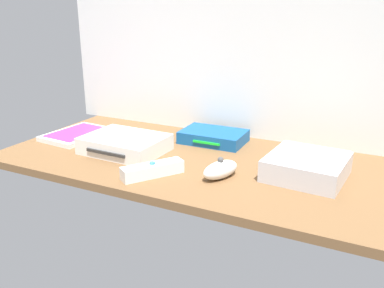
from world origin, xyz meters
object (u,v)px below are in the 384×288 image
game_console (125,144)px  network_router (213,137)px  game_case (77,134)px  remote_nunchuk (220,170)px  remote_wand (153,170)px  mini_computer (307,166)px

game_console → network_router: (18.01, 18.18, -0.50)cm
network_router → game_console: bearing=-135.9°
game_case → remote_nunchuk: bearing=-5.7°
game_case → remote_nunchuk: remote_nunchuk is taller
network_router → remote_wand: 29.33cm
game_console → remote_wand: (15.51, -11.04, -0.69)cm
game_console → game_case: size_ratio=1.06×
remote_nunchuk → remote_wand: bearing=-135.3°
mini_computer → network_router: size_ratio=1.00×
game_case → remote_wand: remote_wand is taller
game_case → network_router: bearing=24.3°
game_console → remote_nunchuk: size_ratio=1.96×
mini_computer → remote_wand: bearing=-154.3°
game_case → network_router: (38.73, 13.67, 0.94)cm
remote_wand → remote_nunchuk: remote_nunchuk is taller
mini_computer → remote_wand: 35.49cm
network_router → remote_nunchuk: bearing=-63.8°
mini_computer → game_case: 68.23cm
mini_computer → game_case: mini_computer is taller
game_console → remote_wand: size_ratio=1.50×
game_console → network_router: 25.59cm
mini_computer → network_router: mini_computer is taller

